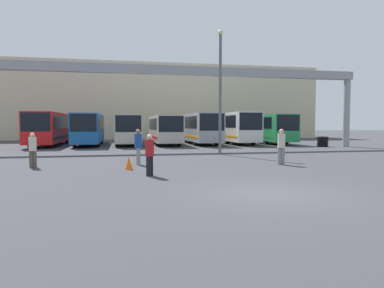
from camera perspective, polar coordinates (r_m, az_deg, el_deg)
ground_plane at (r=10.79m, az=12.77°, el=-8.02°), size 200.00×200.00×0.00m
building_backdrop at (r=54.44m, az=-7.01°, el=6.74°), size 50.04×12.00×10.80m
overhead_gantry at (r=29.12m, az=-2.89°, el=10.82°), size 33.12×0.80×6.95m
bus_slot_0 at (r=37.16m, az=-22.60°, el=2.65°), size 2.57×11.60×3.21m
bus_slot_1 at (r=36.09m, az=-16.79°, el=2.66°), size 2.45×10.54×3.11m
bus_slot_2 at (r=36.07m, az=-10.71°, el=2.65°), size 2.49×10.78×3.01m
bus_slot_3 at (r=36.12m, az=-4.63°, el=2.67°), size 2.51×10.34×2.97m
bus_slot_4 at (r=37.00m, az=1.22°, el=2.91°), size 2.59×10.81×3.22m
bus_slot_5 at (r=37.79m, az=6.97°, el=2.98°), size 2.54×10.30×3.32m
bus_slot_6 at (r=40.08m, az=11.71°, el=2.80°), size 2.62×12.27×3.14m
pedestrian_near_center at (r=18.39m, az=14.66°, el=-0.29°), size 0.39×0.39×1.86m
pedestrian_near_right at (r=18.37m, az=-25.02°, el=-0.76°), size 0.35×0.35×1.70m
pedestrian_mid_right at (r=14.01m, az=-7.08°, el=-1.64°), size 0.35×0.35×1.70m
pedestrian_far_center at (r=17.92m, az=-8.95°, el=-0.32°), size 0.39×0.39×1.86m
traffic_cone at (r=16.20m, az=-10.49°, el=-3.16°), size 0.39×0.39×0.59m
tire_stack at (r=34.52m, az=20.93°, el=0.38°), size 1.04×1.04×0.96m
lamp_post at (r=24.06m, az=4.73°, el=9.37°), size 0.36×0.36×8.58m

